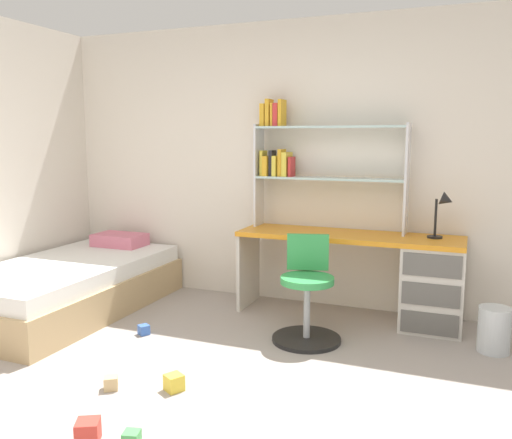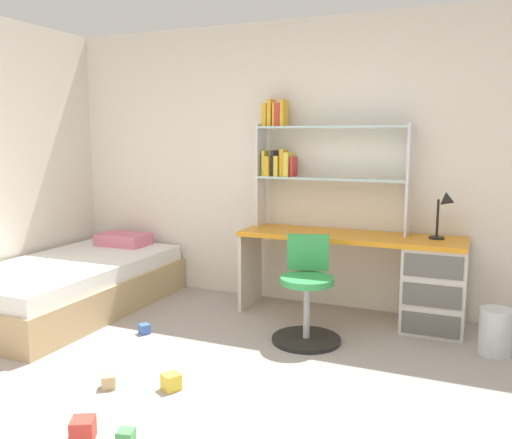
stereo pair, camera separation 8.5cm
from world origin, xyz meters
name	(u,v)px [view 1 (the left image)]	position (x,y,z in m)	size (l,w,h in m)	color
room_shell	(107,169)	(-1.28, 1.29, 1.28)	(6.03, 6.12, 2.56)	silver
desk	(408,276)	(0.89, 2.27, 0.41)	(1.86, 0.53, 0.72)	orange
bookshelf_hutch	(308,156)	(-0.01, 2.42, 1.36)	(1.33, 0.22, 1.14)	silver
desk_lamp	(444,208)	(1.14, 2.31, 0.98)	(0.20, 0.17, 0.38)	black
swivel_chair	(307,300)	(0.23, 1.64, 0.31)	(0.52, 0.52, 0.79)	black
bed_platform	(69,286)	(-1.93, 1.53, 0.22)	(1.13, 2.06, 0.56)	tan
waste_bin	(494,330)	(1.54, 1.91, 0.16)	(0.22, 0.22, 0.33)	silver
toy_block_blue_0	(144,330)	(-0.98, 1.27, 0.04)	(0.08, 0.08, 0.08)	#3860B7
toy_block_red_1	(88,431)	(-0.39, -0.11, 0.06)	(0.11, 0.11, 0.11)	red
toy_block_natural_2	(111,383)	(-0.64, 0.41, 0.04)	(0.08, 0.08, 0.08)	tan
toy_block_green_3	(132,439)	(-0.17, -0.06, 0.04)	(0.08, 0.08, 0.08)	#479E51
toy_block_yellow_4	(174,382)	(-0.28, 0.54, 0.05)	(0.10, 0.10, 0.10)	gold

